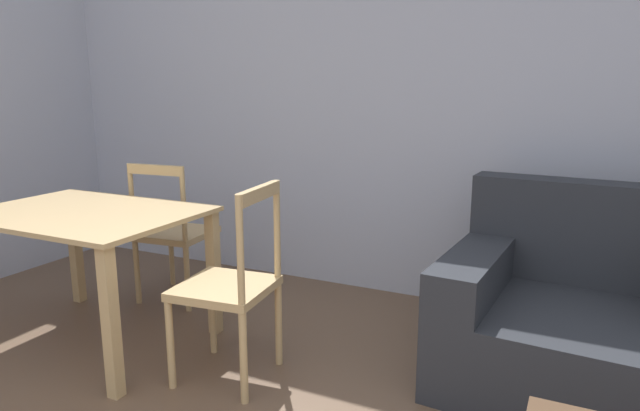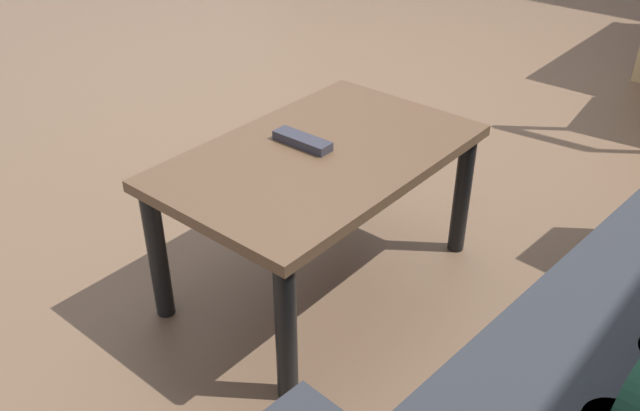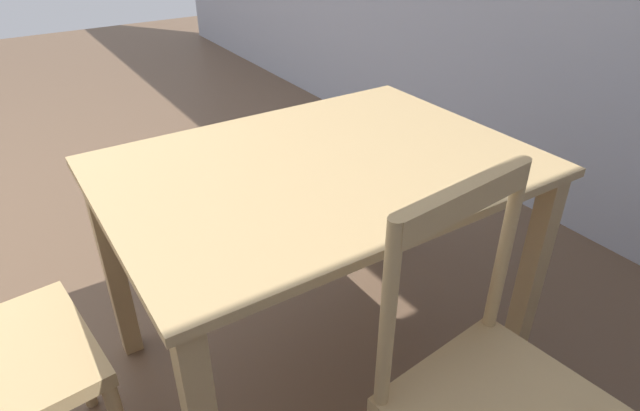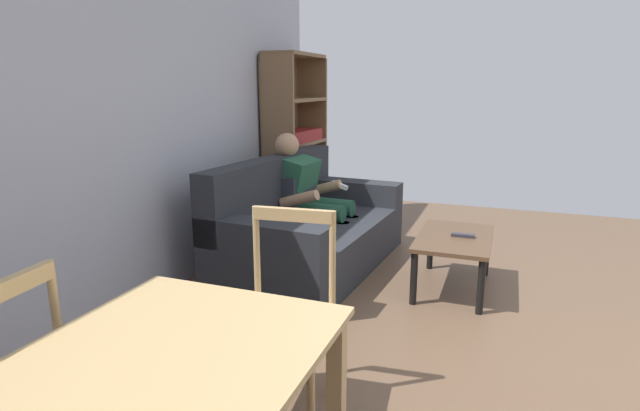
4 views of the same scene
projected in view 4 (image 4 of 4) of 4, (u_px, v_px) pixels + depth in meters
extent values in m
plane|color=brown|center=(640.00, 410.00, 2.41)|extent=(8.17, 8.17, 0.00)
cube|color=#B2B7C6|center=(105.00, 115.00, 3.16)|extent=(6.02, 0.12, 2.67)
cube|color=#282B30|center=(314.00, 245.00, 4.28)|extent=(2.00, 1.12, 0.39)
cube|color=#282B30|center=(273.00, 188.00, 4.33)|extent=(1.94, 0.33, 0.53)
cube|color=#282B30|center=(262.00, 237.00, 3.46)|extent=(0.31, 1.00, 0.21)
cube|color=#282B30|center=(351.00, 191.00, 4.95)|extent=(0.31, 1.00, 0.21)
cube|color=#2B2F39|center=(298.00, 195.00, 4.43)|extent=(0.41, 0.18, 0.36)
cube|color=#23563D|center=(296.00, 187.00, 4.46)|extent=(0.42, 0.36, 0.55)
sphere|color=tan|center=(287.00, 145.00, 4.41)|extent=(0.21, 0.21, 0.21)
cylinder|color=#1C4530|center=(319.00, 212.00, 4.29)|extent=(0.18, 0.45, 0.15)
cylinder|color=tan|center=(343.00, 245.00, 4.27)|extent=(0.11, 0.11, 0.39)
cube|color=black|center=(352.00, 264.00, 4.27)|extent=(0.12, 0.25, 0.08)
cylinder|color=#1C4530|center=(330.00, 206.00, 4.49)|extent=(0.18, 0.45, 0.15)
cylinder|color=tan|center=(352.00, 238.00, 4.46)|extent=(0.11, 0.11, 0.39)
cube|color=black|center=(360.00, 256.00, 4.46)|extent=(0.12, 0.25, 0.08)
cylinder|color=tan|center=(299.00, 199.00, 4.19)|extent=(0.11, 0.36, 0.19)
cylinder|color=tan|center=(324.00, 188.00, 4.63)|extent=(0.11, 0.36, 0.19)
cube|color=white|center=(340.00, 185.00, 4.56)|extent=(0.05, 0.16, 0.08)
cube|color=brown|center=(454.00, 238.00, 3.77)|extent=(0.85, 0.53, 0.03)
cylinder|color=black|center=(481.00, 287.00, 3.38)|extent=(0.05, 0.05, 0.39)
cylinder|color=black|center=(487.00, 252.00, 4.09)|extent=(0.05, 0.05, 0.39)
cylinder|color=black|center=(414.00, 278.00, 3.54)|extent=(0.05, 0.05, 0.39)
cylinder|color=black|center=(430.00, 246.00, 4.24)|extent=(0.05, 0.05, 0.39)
cube|color=#2D2D38|center=(463.00, 235.00, 3.74)|extent=(0.05, 0.17, 0.02)
cube|color=brown|center=(278.00, 150.00, 4.95)|extent=(0.04, 0.36, 1.80)
cube|color=brown|center=(312.00, 140.00, 5.78)|extent=(0.04, 0.36, 1.80)
cube|color=brown|center=(281.00, 144.00, 5.42)|extent=(0.95, 0.02, 1.80)
cube|color=brown|center=(297.00, 224.00, 5.57)|extent=(0.88, 0.36, 0.04)
cube|color=brown|center=(296.00, 184.00, 5.47)|extent=(0.88, 0.36, 0.04)
cube|color=brown|center=(296.00, 143.00, 5.36)|extent=(0.88, 0.36, 0.04)
cube|color=brown|center=(295.00, 100.00, 5.26)|extent=(0.88, 0.36, 0.04)
cube|color=brown|center=(295.00, 55.00, 5.15)|extent=(0.88, 0.36, 0.04)
cube|color=#333338|center=(297.00, 218.00, 5.52)|extent=(0.73, 0.32, 0.12)
cube|color=#2D5193|center=(299.00, 207.00, 5.54)|extent=(0.72, 0.30, 0.12)
cube|color=teal|center=(298.00, 178.00, 5.44)|extent=(0.73, 0.32, 0.12)
cube|color=maroon|center=(297.00, 136.00, 5.32)|extent=(0.72, 0.31, 0.12)
cube|color=tan|center=(145.00, 373.00, 1.41)|extent=(1.20, 0.86, 0.02)
cube|color=tan|center=(336.00, 406.00, 1.86)|extent=(0.06, 0.06, 0.72)
cube|color=tan|center=(165.00, 367.00, 2.12)|extent=(0.06, 0.06, 0.72)
cylinder|color=tan|center=(57.00, 324.00, 1.80)|extent=(0.03, 0.03, 0.48)
cube|color=tan|center=(3.00, 290.00, 1.57)|extent=(0.38, 0.07, 0.06)
cube|color=tan|center=(282.00, 325.00, 2.29)|extent=(0.46, 0.46, 0.04)
cylinder|color=tan|center=(228.00, 386.00, 2.21)|extent=(0.04, 0.04, 0.45)
cylinder|color=tan|center=(311.00, 400.00, 2.12)|extent=(0.04, 0.04, 0.45)
cylinder|color=tan|center=(260.00, 344.00, 2.57)|extent=(0.04, 0.04, 0.45)
cylinder|color=tan|center=(332.00, 354.00, 2.47)|extent=(0.04, 0.04, 0.45)
cylinder|color=tan|center=(257.00, 256.00, 2.46)|extent=(0.03, 0.03, 0.50)
cylinder|color=tan|center=(332.00, 263.00, 2.36)|extent=(0.03, 0.03, 0.50)
cube|color=tan|center=(293.00, 215.00, 2.36)|extent=(0.07, 0.38, 0.06)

